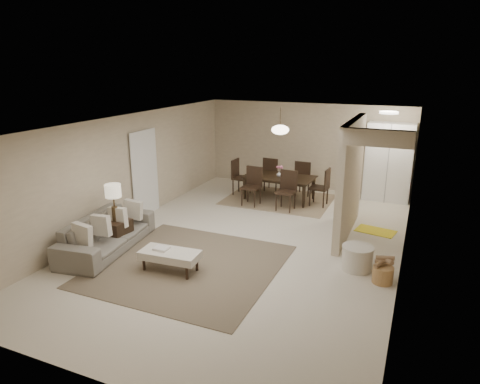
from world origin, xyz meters
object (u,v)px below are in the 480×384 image
at_px(pantry_cabinet, 389,162).
at_px(dining_table, 279,188).
at_px(round_pouf, 357,258).
at_px(ottoman_bench, 170,255).
at_px(wicker_basket, 383,275).
at_px(sofa, 107,233).
at_px(side_table, 117,233).

relative_size(pantry_cabinet, dining_table, 1.13).
distance_m(pantry_cabinet, round_pouf, 4.60).
xyz_separation_m(ottoman_bench, wicker_basket, (3.55, 1.05, -0.16)).
bearing_deg(pantry_cabinet, ottoman_bench, -118.02).
bearing_deg(round_pouf, pantry_cabinet, 89.00).
bearing_deg(wicker_basket, round_pouf, 144.50).
bearing_deg(sofa, side_table, -20.15).
relative_size(side_table, dining_table, 0.29).
bearing_deg(pantry_cabinet, dining_table, -156.74).
height_order(side_table, round_pouf, side_table).
distance_m(sofa, wicker_basket, 5.26).
distance_m(pantry_cabinet, side_table, 7.23).
height_order(ottoman_bench, wicker_basket, ottoman_bench).
distance_m(ottoman_bench, dining_table, 4.78).
bearing_deg(round_pouf, side_table, -169.51).
height_order(ottoman_bench, side_table, side_table).
height_order(round_pouf, wicker_basket, round_pouf).
distance_m(sofa, dining_table, 4.94).
xyz_separation_m(sofa, wicker_basket, (5.20, 0.75, -0.20)).
bearing_deg(dining_table, round_pouf, -49.26).
bearing_deg(sofa, pantry_cabinet, -48.32).
bearing_deg(wicker_basket, pantry_cabinet, 94.70).
bearing_deg(wicker_basket, sofa, -171.77).
bearing_deg(dining_table, ottoman_bench, -92.55).
relative_size(ottoman_bench, wicker_basket, 3.17).
relative_size(pantry_cabinet, sofa, 0.89).
bearing_deg(ottoman_bench, dining_table, 80.60).
distance_m(wicker_basket, dining_table, 4.83).
bearing_deg(side_table, sofa, -102.34).
bearing_deg(dining_table, pantry_cabinet, 26.23).
height_order(wicker_basket, dining_table, dining_table).
relative_size(pantry_cabinet, side_table, 3.87).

